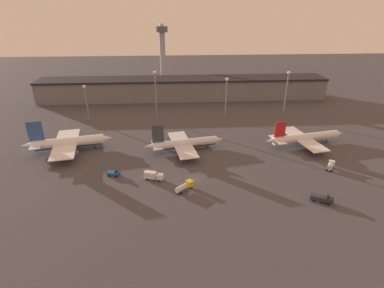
{
  "coord_description": "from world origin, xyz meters",
  "views": [
    {
      "loc": [
        -6.94,
        -94.72,
        58.72
      ],
      "look_at": [
        0.25,
        18.08,
        6.0
      ],
      "focal_mm": 28.0,
      "sensor_mm": 36.0,
      "label": 1
    }
  ],
  "objects_px": {
    "airplane_1": "(184,143)",
    "control_tower": "(162,50)",
    "service_vehicle_0": "(153,175)",
    "airplane_2": "(305,138)",
    "service_vehicle_2": "(114,173)",
    "service_vehicle_3": "(331,166)",
    "airplane_0": "(68,143)",
    "service_vehicle_4": "(184,187)",
    "service_vehicle_1": "(322,198)"
  },
  "relations": [
    {
      "from": "service_vehicle_0",
      "to": "service_vehicle_1",
      "type": "relative_size",
      "value": 1.0
    },
    {
      "from": "service_vehicle_0",
      "to": "control_tower",
      "type": "bearing_deg",
      "value": 105.92
    },
    {
      "from": "service_vehicle_0",
      "to": "control_tower",
      "type": "xyz_separation_m",
      "value": [
        0.77,
        146.83,
        25.2
      ]
    },
    {
      "from": "service_vehicle_1",
      "to": "service_vehicle_3",
      "type": "distance_m",
      "value": 24.6
    },
    {
      "from": "airplane_0",
      "to": "airplane_2",
      "type": "bearing_deg",
      "value": -10.97
    },
    {
      "from": "service_vehicle_2",
      "to": "service_vehicle_4",
      "type": "distance_m",
      "value": 28.68
    },
    {
      "from": "airplane_2",
      "to": "service_vehicle_2",
      "type": "height_order",
      "value": "airplane_2"
    },
    {
      "from": "airplane_0",
      "to": "airplane_1",
      "type": "distance_m",
      "value": 51.01
    },
    {
      "from": "airplane_0",
      "to": "service_vehicle_3",
      "type": "relative_size",
      "value": 7.14
    },
    {
      "from": "airplane_1",
      "to": "service_vehicle_2",
      "type": "relative_size",
      "value": 7.08
    },
    {
      "from": "airplane_0",
      "to": "service_vehicle_3",
      "type": "bearing_deg",
      "value": -23.19
    },
    {
      "from": "service_vehicle_2",
      "to": "airplane_2",
      "type": "bearing_deg",
      "value": 27.97
    },
    {
      "from": "service_vehicle_1",
      "to": "service_vehicle_2",
      "type": "xyz_separation_m",
      "value": [
        -70.75,
        21.07,
        -0.25
      ]
    },
    {
      "from": "service_vehicle_3",
      "to": "airplane_1",
      "type": "bearing_deg",
      "value": 106.09
    },
    {
      "from": "airplane_0",
      "to": "service_vehicle_4",
      "type": "relative_size",
      "value": 5.6
    },
    {
      "from": "airplane_1",
      "to": "service_vehicle_3",
      "type": "bearing_deg",
      "value": -31.02
    },
    {
      "from": "control_tower",
      "to": "airplane_0",
      "type": "bearing_deg",
      "value": -108.06
    },
    {
      "from": "airplane_1",
      "to": "control_tower",
      "type": "xyz_separation_m",
      "value": [
        -11.79,
        122.75,
        23.76
      ]
    },
    {
      "from": "airplane_0",
      "to": "airplane_2",
      "type": "xyz_separation_m",
      "value": [
        106.46,
        -0.07,
        -0.63
      ]
    },
    {
      "from": "service_vehicle_1",
      "to": "service_vehicle_4",
      "type": "height_order",
      "value": "service_vehicle_1"
    },
    {
      "from": "airplane_2",
      "to": "airplane_0",
      "type": "bearing_deg",
      "value": 169.03
    },
    {
      "from": "airplane_0",
      "to": "service_vehicle_4",
      "type": "height_order",
      "value": "airplane_0"
    },
    {
      "from": "service_vehicle_3",
      "to": "control_tower",
      "type": "relative_size",
      "value": 0.11
    },
    {
      "from": "service_vehicle_1",
      "to": "service_vehicle_2",
      "type": "distance_m",
      "value": 73.82
    },
    {
      "from": "service_vehicle_1",
      "to": "service_vehicle_3",
      "type": "height_order",
      "value": "service_vehicle_1"
    },
    {
      "from": "service_vehicle_2",
      "to": "airplane_0",
      "type": "bearing_deg",
      "value": 148.08
    },
    {
      "from": "control_tower",
      "to": "airplane_2",
      "type": "bearing_deg",
      "value": -60.74
    },
    {
      "from": "airplane_2",
      "to": "service_vehicle_2",
      "type": "distance_m",
      "value": 86.16
    },
    {
      "from": "airplane_0",
      "to": "service_vehicle_1",
      "type": "xyz_separation_m",
      "value": [
        94.19,
        -44.07,
        -2.53
      ]
    },
    {
      "from": "service_vehicle_0",
      "to": "service_vehicle_1",
      "type": "distance_m",
      "value": 58.44
    },
    {
      "from": "airplane_2",
      "to": "service_vehicle_2",
      "type": "bearing_deg",
      "value": -175.5
    },
    {
      "from": "airplane_0",
      "to": "service_vehicle_4",
      "type": "xyz_separation_m",
      "value": [
        49.65,
        -34.63,
        -2.26
      ]
    },
    {
      "from": "airplane_1",
      "to": "service_vehicle_0",
      "type": "relative_size",
      "value": 4.89
    },
    {
      "from": "service_vehicle_2",
      "to": "airplane_1",
      "type": "bearing_deg",
      "value": 48.99
    },
    {
      "from": "airplane_0",
      "to": "service_vehicle_2",
      "type": "xyz_separation_m",
      "value": [
        23.44,
        -23.0,
        -2.77
      ]
    },
    {
      "from": "service_vehicle_3",
      "to": "airplane_2",
      "type": "bearing_deg",
      "value": 38.61
    },
    {
      "from": "service_vehicle_4",
      "to": "control_tower",
      "type": "relative_size",
      "value": 0.15
    },
    {
      "from": "airplane_2",
      "to": "service_vehicle_0",
      "type": "height_order",
      "value": "airplane_2"
    },
    {
      "from": "airplane_1",
      "to": "service_vehicle_2",
      "type": "distance_m",
      "value": 34.25
    },
    {
      "from": "service_vehicle_3",
      "to": "service_vehicle_4",
      "type": "height_order",
      "value": "service_vehicle_3"
    },
    {
      "from": "service_vehicle_2",
      "to": "service_vehicle_4",
      "type": "relative_size",
      "value": 0.74
    },
    {
      "from": "service_vehicle_0",
      "to": "service_vehicle_1",
      "type": "bearing_deg",
      "value": -1.0
    },
    {
      "from": "airplane_2",
      "to": "airplane_1",
      "type": "bearing_deg",
      "value": 171.76
    },
    {
      "from": "airplane_1",
      "to": "service_vehicle_0",
      "type": "distance_m",
      "value": 27.2
    },
    {
      "from": "airplane_0",
      "to": "airplane_2",
      "type": "distance_m",
      "value": 106.46
    },
    {
      "from": "service_vehicle_0",
      "to": "airplane_2",
      "type": "bearing_deg",
      "value": 37.63
    },
    {
      "from": "service_vehicle_2",
      "to": "service_vehicle_3",
      "type": "bearing_deg",
      "value": 12.29
    },
    {
      "from": "service_vehicle_4",
      "to": "service_vehicle_3",
      "type": "bearing_deg",
      "value": -30.72
    },
    {
      "from": "airplane_1",
      "to": "service_vehicle_0",
      "type": "bearing_deg",
      "value": -128.48
    },
    {
      "from": "service_vehicle_1",
      "to": "service_vehicle_3",
      "type": "bearing_deg",
      "value": 83.01
    }
  ]
}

